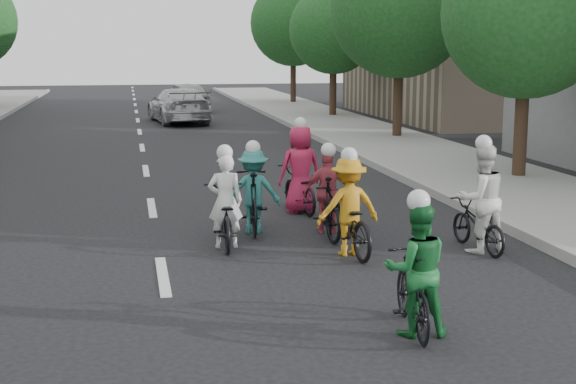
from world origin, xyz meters
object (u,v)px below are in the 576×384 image
object	(u,v)px
cyclist_0	(253,196)
cyclist_2	(300,179)
cyclist_4	(480,209)
cyclist_6	(415,279)
follow_car_trail	(186,96)
cyclist_3	(225,213)
cyclist_5	(347,215)
follow_car_lead	(179,105)
cyclist_1	(327,199)

from	to	relation	value
cyclist_0	cyclist_2	size ratio (longest dim) A/B	0.99
cyclist_4	cyclist_6	bearing A→B (deg)	48.99
follow_car_trail	cyclist_6	bearing A→B (deg)	81.51
cyclist_3	cyclist_5	distance (m)	2.01
follow_car_lead	follow_car_trail	size ratio (longest dim) A/B	1.18
cyclist_0	follow_car_lead	bearing A→B (deg)	-84.80
cyclist_3	cyclist_4	bearing A→B (deg)	167.79
cyclist_2	follow_car_trail	size ratio (longest dim) A/B	0.43
cyclist_4	follow_car_lead	world-z (taller)	cyclist_4
cyclist_2	cyclist_6	size ratio (longest dim) A/B	1.12
cyclist_5	cyclist_0	bearing A→B (deg)	-61.30
follow_car_lead	cyclist_0	bearing A→B (deg)	82.28
cyclist_4	follow_car_trail	world-z (taller)	cyclist_4
cyclist_0	follow_car_trail	bearing A→B (deg)	-86.44
cyclist_6	cyclist_5	bearing A→B (deg)	-86.18
cyclist_6	cyclist_3	bearing A→B (deg)	-62.98
cyclist_1	cyclist_4	xyz separation A→B (m)	(2.03, -1.75, 0.09)
cyclist_0	cyclist_5	distance (m)	2.14
follow_car_lead	follow_car_trail	bearing A→B (deg)	-104.46
cyclist_6	cyclist_2	bearing A→B (deg)	-84.23
follow_car_lead	follow_car_trail	xyz separation A→B (m)	(0.81, 6.74, -0.00)
cyclist_0	cyclist_6	distance (m)	5.42
cyclist_3	cyclist_5	bearing A→B (deg)	158.32
cyclist_2	follow_car_lead	xyz separation A→B (m)	(-1.12, 19.52, 0.09)
cyclist_1	follow_car_trail	distance (m)	28.09
cyclist_3	cyclist_0	bearing A→B (deg)	-119.81
cyclist_6	cyclist_0	bearing A→B (deg)	-72.16
cyclist_5	follow_car_trail	xyz separation A→B (m)	(-0.35, 29.58, 0.12)
cyclist_2	cyclist_3	xyz separation A→B (m)	(-1.76, -2.45, -0.10)
cyclist_0	cyclist_6	world-z (taller)	cyclist_6
cyclist_6	follow_car_lead	bearing A→B (deg)	-80.84
cyclist_5	cyclist_6	world-z (taller)	cyclist_5
cyclist_5	cyclist_4	bearing A→B (deg)	166.97
cyclist_1	cyclist_3	distance (m)	1.96
cyclist_3	cyclist_5	size ratio (longest dim) A/B	0.95
cyclist_0	cyclist_6	size ratio (longest dim) A/B	1.12
cyclist_4	cyclist_2	bearing A→B (deg)	-65.58
cyclist_5	cyclist_6	bearing A→B (deg)	80.83
cyclist_3	cyclist_6	world-z (taller)	cyclist_3
cyclist_4	cyclist_6	size ratio (longest dim) A/B	1.12
cyclist_0	cyclist_4	world-z (taller)	cyclist_4
cyclist_6	cyclist_1	bearing A→B (deg)	-85.77
cyclist_5	follow_car_trail	world-z (taller)	cyclist_5
cyclist_0	cyclist_3	distance (m)	1.07
cyclist_3	follow_car_lead	xyz separation A→B (m)	(0.65, 21.98, 0.19)
cyclist_6	follow_car_lead	xyz separation A→B (m)	(-0.96, 26.41, 0.12)
cyclist_2	follow_car_trail	bearing A→B (deg)	-97.14
follow_car_trail	cyclist_1	bearing A→B (deg)	82.07
cyclist_2	cyclist_5	xyz separation A→B (m)	(0.05, -3.32, -0.03)
cyclist_0	cyclist_1	distance (m)	1.29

